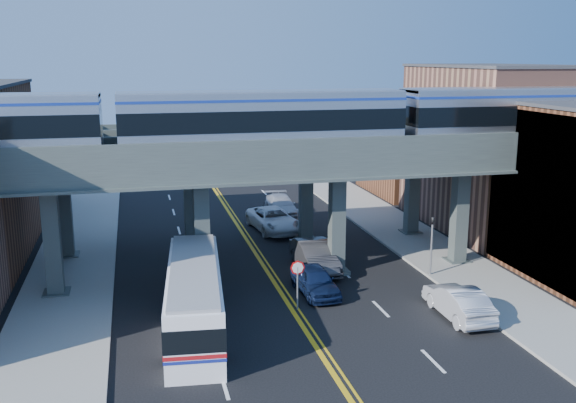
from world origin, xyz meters
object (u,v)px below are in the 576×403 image
transit_train (263,120)px  car_lane_a (315,280)px  stop_sign (298,277)px  traffic_signal (432,239)px  transit_bus (195,298)px  car_lane_d (281,206)px  car_parked_curb (458,302)px  car_lane_b (315,256)px  car_lane_c (273,219)px

transit_train → car_lane_a: 9.36m
transit_train → stop_sign: (0.72, -5.00, -7.57)m
traffic_signal → transit_bus: (-14.25, -4.02, -0.80)m
car_lane_d → traffic_signal: bearing=-70.4°
car_lane_d → car_parked_curb: size_ratio=1.12×
traffic_signal → car_lane_d: size_ratio=0.75×
car_lane_d → car_parked_curb: bearing=-77.9°
car_parked_curb → car_lane_b: bearing=-59.2°
transit_bus → car_lane_d: 22.81m
car_lane_b → car_lane_a: bearing=-106.3°
transit_train → car_lane_d: size_ratio=8.89×
traffic_signal → transit_bus: 14.83m
traffic_signal → transit_train: bearing=168.3°
transit_bus → car_lane_a: size_ratio=2.54×
transit_bus → car_lane_d: size_ratio=2.10×
car_parked_curb → transit_bus: bearing=-7.3°
car_lane_b → car_parked_curb: car_lane_b is taller
stop_sign → car_lane_d: (3.73, 19.90, -0.96)m
car_lane_b → stop_sign: bearing=-114.7°
transit_train → transit_bus: (-4.63, -6.02, -7.83)m
transit_bus → car_lane_d: (9.08, 20.92, -0.71)m
transit_bus → car_lane_c: bearing=-18.9°
transit_train → car_parked_curb: size_ratio=9.92×
car_lane_a → car_lane_b: car_lane_b is taller
car_lane_c → car_lane_d: 4.77m
transit_train → transit_bus: 10.90m
stop_sign → car_lane_b: size_ratio=0.48×
transit_train → car_parked_curb: (8.27, -7.86, -8.52)m
traffic_signal → car_lane_a: 7.63m
car_parked_curb → car_lane_c: bearing=-72.5°
car_lane_b → car_parked_curb: bearing=-60.8°
transit_bus → car_lane_a: (6.85, 2.96, -0.73)m
transit_train → car_lane_b: 9.09m
car_lane_b → transit_train: bearing=-167.2°
car_lane_a → stop_sign: bearing=-130.7°
car_lane_d → transit_train: bearing=-104.0°
car_lane_a → transit_train: bearing=123.0°
traffic_signal → car_parked_curb: (-1.36, -5.86, -1.49)m
car_lane_a → car_lane_c: 13.49m
car_lane_c → car_lane_b: bearing=-94.2°
car_lane_b → car_lane_d: (1.15, 14.11, -0.10)m
transit_train → traffic_signal: (9.62, -2.00, -7.03)m
transit_train → traffic_signal: size_ratio=11.91×
car_lane_a → car_lane_d: bearing=79.9°
stop_sign → car_lane_d: size_ratio=0.48×
car_lane_b → car_lane_c: 9.64m
traffic_signal → car_lane_a: traffic_signal is taller
traffic_signal → car_lane_c: traffic_signal is taller
transit_train → car_lane_d: (4.45, 14.90, -8.53)m
stop_sign → transit_train: bearing=98.2°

